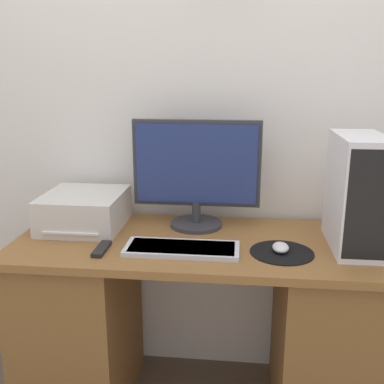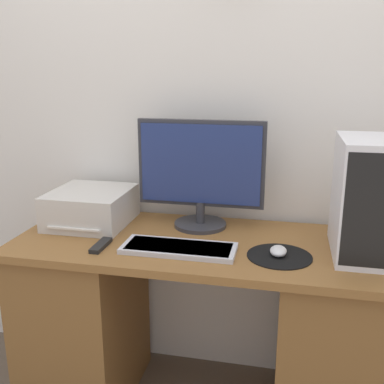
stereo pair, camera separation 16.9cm
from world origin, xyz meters
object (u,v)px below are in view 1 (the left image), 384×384
Objects in this scene: keyboard at (182,248)px; monitor at (196,170)px; mouse at (281,247)px; remote_control at (102,249)px; computer_tower at (357,193)px; printer at (84,210)px.

monitor is at bearing 84.97° from keyboard.
monitor is 6.19× the size of mouse.
remote_control is at bearing -173.97° from keyboard.
mouse is 0.63× the size of remote_control.
keyboard is at bearing -169.82° from computer_tower.
keyboard is 0.36m from mouse.
keyboard is at bearing -175.63° from mouse.
computer_tower reaches higher than remote_control.
computer_tower is (0.27, 0.09, 0.19)m from mouse.
computer_tower is 1.08m from printer.
mouse is 0.25× the size of printer.
mouse is 0.20× the size of computer_tower.
computer_tower reaches higher than mouse.
keyboard is 4.92× the size of mouse.
computer_tower reaches higher than printer.
monitor is 0.50m from remote_control.
computer_tower is at bearing -5.63° from printer.
monitor is 0.62m from computer_tower.
remote_control is (-0.32, -0.31, -0.23)m from monitor.
monitor is 3.89× the size of remote_control.
computer_tower is at bearing 8.87° from remote_control.
monitor reaches higher than printer.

